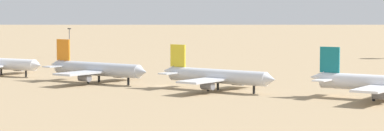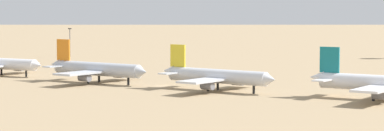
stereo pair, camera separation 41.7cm
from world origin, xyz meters
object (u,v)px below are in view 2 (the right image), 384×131
(parked_jet_yellow_4, at_px, (216,76))
(light_pole_mid, at_px, (70,40))
(parked_jet_teal_5, at_px, (381,83))
(parked_jet_orange_3, at_px, (96,69))

(parked_jet_yellow_4, distance_m, light_pole_mid, 164.61)
(parked_jet_yellow_4, xyz_separation_m, light_pole_mid, (-134.29, 95.12, 3.78))
(parked_jet_yellow_4, relative_size, parked_jet_teal_5, 0.96)
(parked_jet_orange_3, height_order, parked_jet_teal_5, parked_jet_orange_3)
(parked_jet_teal_5, bearing_deg, parked_jet_orange_3, -177.71)
(parked_jet_orange_3, relative_size, light_pole_mid, 2.99)
(parked_jet_orange_3, distance_m, parked_jet_teal_5, 92.43)
(parked_jet_orange_3, distance_m, parked_jet_yellow_4, 44.32)
(parked_jet_yellow_4, relative_size, light_pole_mid, 2.87)
(light_pole_mid, bearing_deg, parked_jet_yellow_4, -35.31)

